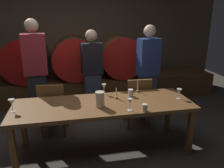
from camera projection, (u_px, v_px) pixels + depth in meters
ground_plane at (84, 149)px, 3.31m from camera, size 9.24×9.24×0.00m
back_wall at (72, 39)px, 5.34m from camera, size 7.11×0.24×2.60m
barrel_shelf at (76, 88)px, 5.15m from camera, size 6.40×0.90×0.53m
wine_barrel_left at (27, 59)px, 4.74m from camera, size 0.91×0.95×0.91m
wine_barrel_center at (74, 57)px, 4.93m from camera, size 0.91×0.95×0.91m
wine_barrel_right at (119, 56)px, 5.12m from camera, size 0.91×0.95×0.91m
dining_table at (104, 108)px, 3.10m from camera, size 2.45×0.82×0.73m
chair_left at (53, 106)px, 3.58m from camera, size 0.46×0.46×0.88m
chair_right at (138, 100)px, 3.85m from camera, size 0.42×0.42×0.88m
guest_left at (36, 73)px, 3.79m from camera, size 0.40×0.27×1.83m
guest_center at (92, 73)px, 4.21m from camera, size 0.40×0.27×1.63m
guest_right at (148, 71)px, 4.17m from camera, size 0.41×0.28×1.71m
candle_left at (116, 96)px, 3.24m from camera, size 0.05×0.05×0.17m
candle_right at (138, 89)px, 3.51m from camera, size 0.05×0.05×0.20m
pitcher at (100, 99)px, 2.94m from camera, size 0.12×0.12×0.21m
wine_glass_far_left at (12, 103)px, 2.78m from camera, size 0.08×0.08×0.17m
wine_glass_center_left at (104, 87)px, 3.40m from camera, size 0.07×0.07×0.16m
wine_glass_center_right at (130, 102)px, 2.83m from camera, size 0.06×0.06×0.16m
wine_glass_far_right at (179, 92)px, 3.21m from camera, size 0.07×0.07×0.15m
cup_left at (131, 93)px, 3.32m from camera, size 0.07×0.07×0.11m
cup_right at (145, 108)px, 2.83m from camera, size 0.07×0.07×0.09m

